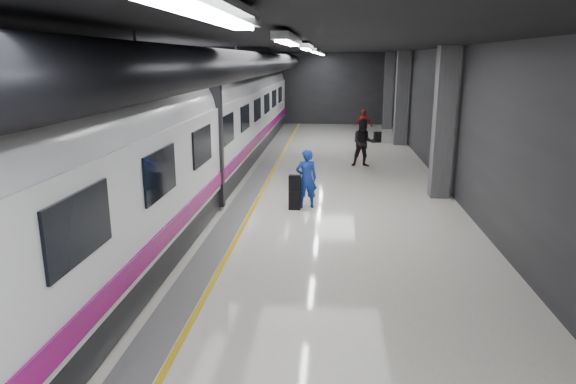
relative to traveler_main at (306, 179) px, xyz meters
name	(u,v)px	position (x,y,z in m)	size (l,w,h in m)	color
ground	(286,211)	(-0.55, -0.43, -0.84)	(40.00, 40.00, 0.00)	silver
platform_hall	(278,80)	(-0.84, 0.53, 2.69)	(10.02, 40.02, 4.51)	black
train	(168,136)	(-3.80, -0.43, 1.23)	(3.05, 38.00, 4.05)	black
traveler_main	(306,179)	(0.00, 0.00, 0.00)	(0.62, 0.40, 1.69)	#163FAB
suitcase_main	(295,200)	(-0.31, -0.22, -0.57)	(0.33, 0.21, 0.54)	black
shoulder_bag	(295,183)	(-0.31, -0.21, -0.08)	(0.33, 0.18, 0.44)	black
traveler_far_a	(363,143)	(1.92, 5.98, 0.09)	(0.91, 0.71, 1.87)	black
traveler_far_b	(363,125)	(2.26, 12.42, -0.02)	(0.96, 0.40, 1.64)	maroon
suitcase_far	(377,137)	(3.00, 12.15, -0.58)	(0.36, 0.24, 0.54)	black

